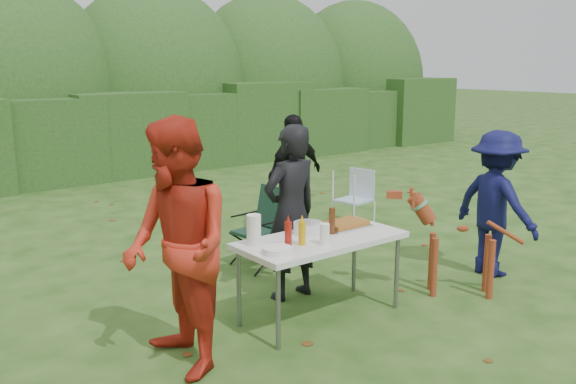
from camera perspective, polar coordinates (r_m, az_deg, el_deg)
ground at (r=5.36m, az=2.90°, el=-12.63°), size 80.00×80.00×0.00m
hedge_row at (r=12.18m, az=-22.45°, el=4.65°), size 22.00×1.40×1.70m
shrub_backdrop at (r=13.67m, az=-24.55°, el=8.36°), size 20.00×2.60×3.20m
folding_table at (r=5.34m, az=3.11°, el=-4.81°), size 1.50×0.70×0.74m
person_cook at (r=5.76m, az=0.27°, el=-1.95°), size 0.62×0.42×1.68m
person_red_jacket at (r=4.44m, az=-10.33°, el=-5.16°), size 0.79×0.98×1.88m
person_black_puffy at (r=8.14m, az=0.64°, el=1.80°), size 0.95×0.48×1.57m
child at (r=6.78m, az=18.89°, el=-1.04°), size 0.66×1.05×1.55m
dog at (r=6.15m, az=15.97°, el=-4.74°), size 1.06×1.04×1.01m
camping_chair at (r=6.76m, az=-2.66°, el=-3.33°), size 0.61×0.61×0.88m
lawn_chair at (r=8.47m, az=6.16°, el=-0.55°), size 0.55×0.55×0.78m
food_tray at (r=5.66m, az=5.34°, el=-3.20°), size 0.45×0.30×0.02m
focaccia_bread at (r=5.65m, az=5.34°, el=-2.93°), size 0.40×0.26×0.04m
mustard_bottle at (r=5.08m, az=1.32°, el=-3.89°), size 0.06×0.06×0.20m
ketchup_bottle at (r=5.00m, az=0.02°, el=-4.02°), size 0.06×0.06×0.22m
beer_bottle at (r=5.41m, az=4.15°, el=-2.70°), size 0.06×0.06×0.24m
paper_towel_roll at (r=5.07m, az=-3.22°, el=-3.57°), size 0.12×0.12×0.26m
cup_stack at (r=5.10m, az=3.45°, el=-3.97°), size 0.08×0.08×0.18m
pasta_bowl at (r=5.44m, az=1.87°, el=-3.36°), size 0.26×0.26×0.10m
plate_stack at (r=4.88m, az=-1.00°, el=-5.48°), size 0.24×0.24×0.05m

